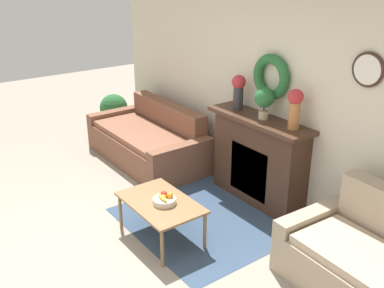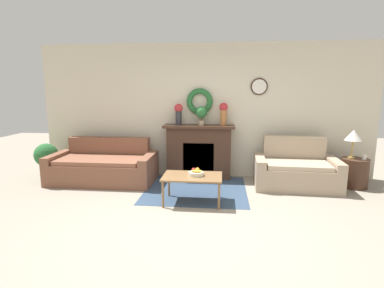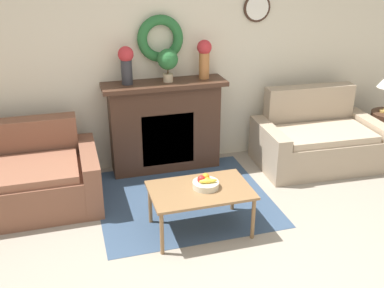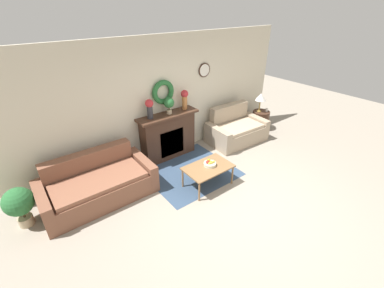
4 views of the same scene
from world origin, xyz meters
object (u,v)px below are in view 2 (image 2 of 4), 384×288
Objects in this scene: fruit_bowl at (196,173)px; vase_on_mantel_right at (224,112)px; loveseat_right at (296,170)px; mug at (364,157)px; coffee_table at (192,178)px; side_table_by_loveseat at (354,173)px; table_lamp at (353,136)px; fireplace at (199,151)px; vase_on_mantel_left at (179,112)px; couch_left at (104,167)px; potted_plant_floor_by_couch at (46,156)px; potted_plant_on_mantel at (201,113)px.

vase_on_mantel_right reaches higher than fruit_bowl.
loveseat_right is 16.41× the size of mug.
loveseat_right is 2.09m from coffee_table.
table_lamp is at bearing 141.34° from side_table_by_loveseat.
fireplace is 3.37× the size of vase_on_mantel_left.
couch_left reaches higher than coffee_table.
table_lamp reaches higher than potted_plant_floor_by_couch.
table_lamp is 1.18× the size of vase_on_mantel_right.
fireplace is at bearing 90.26° from coffee_table.
fireplace is 2.89m from table_lamp.
fireplace is at bearing 13.59° from couch_left.
table_lamp reaches higher than couch_left.
coffee_table is at bearing -73.49° from vase_on_mantel_left.
fireplace is at bearing 170.77° from loveseat_right.
coffee_table is 10.00× the size of mug.
coffee_table is at bearing -91.71° from potted_plant_on_mantel.
side_table_by_loveseat is (2.90, 1.09, -0.13)m from coffee_table.
potted_plant_on_mantel is 0.52× the size of potted_plant_floor_by_couch.
table_lamp is 0.73× the size of potted_plant_floor_by_couch.
vase_on_mantel_left reaches higher than coffee_table.
vase_on_mantel_right reaches higher than potted_plant_on_mantel.
fireplace is 0.78m from potted_plant_on_mantel.
couch_left is 1.23m from potted_plant_floor_by_couch.
couch_left is 2.19m from potted_plant_on_mantel.
mug is (0.11, -0.08, 0.31)m from side_table_by_loveseat.
potted_plant_on_mantel is at bearing 12.84° from couch_left.
couch_left is at bearing -176.44° from loveseat_right.
fireplace is 1.97× the size of potted_plant_floor_by_couch.
fireplace reaches higher than couch_left.
potted_plant_floor_by_couch is at bearing -173.22° from potted_plant_on_mantel.
loveseat_right is (1.83, -0.39, -0.24)m from fireplace.
coffee_table is 1.77× the size of table_lamp.
potted_plant_floor_by_couch is (-5.97, -0.06, 0.19)m from side_table_by_loveseat.
vase_on_mantel_right is at bearing 6.27° from potted_plant_floor_by_couch.
fireplace is 2.65× the size of side_table_by_loveseat.
side_table_by_loveseat is 1.27× the size of vase_on_mantel_left.
potted_plant_on_mantel is at bearing 170.90° from loveseat_right.
coffee_table is at bearing -18.52° from potted_plant_floor_by_couch.
side_table_by_loveseat is (2.85, 1.07, -0.22)m from fruit_bowl.
vase_on_mantel_left reaches higher than table_lamp.
side_table_by_loveseat is 0.69m from table_lamp.
vase_on_mantel_left is (-0.47, 1.40, 0.84)m from fruit_bowl.
vase_on_mantel_left reaches higher than couch_left.
vase_on_mantel_right reaches higher than vase_on_mantel_left.
loveseat_right is 1.21m from mug.
vase_on_mantel_left is 0.95× the size of vase_on_mantel_right.
couch_left is 2.14× the size of coffee_table.
fruit_bowl is 3.28m from potted_plant_floor_by_couch.
vase_on_mantel_left is at bearing 17.47° from couch_left.
potted_plant_floor_by_couch is at bearing -171.63° from vase_on_mantel_left.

